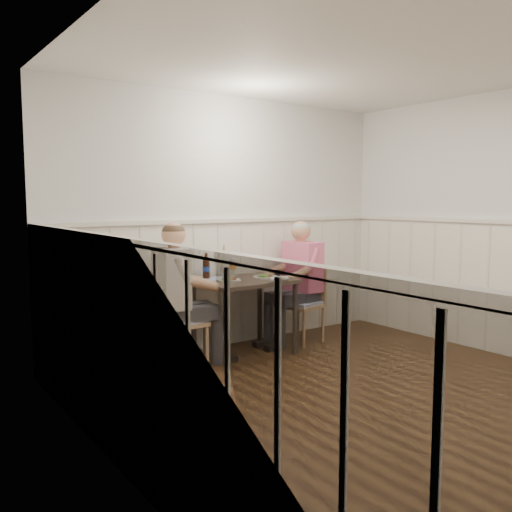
# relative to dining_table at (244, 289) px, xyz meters

# --- Properties ---
(ground_plane) EXTENTS (4.50, 4.50, 0.00)m
(ground_plane) POSITION_rel_dining_table_xyz_m (0.08, -1.84, -0.65)
(ground_plane) COLOR #422A19
(room_shell) EXTENTS (4.04, 4.54, 2.60)m
(room_shell) POSITION_rel_dining_table_xyz_m (0.08, -1.84, 0.87)
(room_shell) COLOR white
(room_shell) RESTS_ON ground
(wainscot) EXTENTS (4.00, 4.49, 1.34)m
(wainscot) POSITION_rel_dining_table_xyz_m (0.08, -1.15, 0.04)
(wainscot) COLOR white
(wainscot) RESTS_ON ground
(dining_table) EXTENTS (0.92, 0.70, 0.75)m
(dining_table) POSITION_rel_dining_table_xyz_m (0.00, 0.00, 0.00)
(dining_table) COLOR brown
(dining_table) RESTS_ON ground
(chair_right) EXTENTS (0.47, 0.47, 0.84)m
(chair_right) POSITION_rel_dining_table_xyz_m (0.78, -0.00, -0.20)
(chair_right) COLOR tan
(chair_right) RESTS_ON ground
(chair_left) EXTENTS (0.40, 0.40, 0.83)m
(chair_left) POSITION_rel_dining_table_xyz_m (-0.76, -0.01, -0.20)
(chair_left) COLOR tan
(chair_left) RESTS_ON ground
(man_in_pink) EXTENTS (0.63, 0.44, 1.33)m
(man_in_pink) POSITION_rel_dining_table_xyz_m (0.75, 0.04, -0.09)
(man_in_pink) COLOR #3F3F47
(man_in_pink) RESTS_ON ground
(diner_cream) EXTENTS (0.67, 0.46, 1.36)m
(diner_cream) POSITION_rel_dining_table_xyz_m (-0.76, -0.01, -0.08)
(diner_cream) COLOR #3F3F47
(diner_cream) RESTS_ON ground
(plate_man) EXTENTS (0.25, 0.25, 0.06)m
(plate_man) POSITION_rel_dining_table_xyz_m (0.23, -0.04, 0.12)
(plate_man) COLOR white
(plate_man) RESTS_ON dining_table
(plate_diner) EXTENTS (0.25, 0.25, 0.06)m
(plate_diner) POSITION_rel_dining_table_xyz_m (-0.19, -0.01, 0.12)
(plate_diner) COLOR white
(plate_diner) RESTS_ON dining_table
(beer_glass_a) EXTENTS (0.07, 0.07, 0.17)m
(beer_glass_a) POSITION_rel_dining_table_xyz_m (0.02, 0.26, 0.21)
(beer_glass_a) COLOR silver
(beer_glass_a) RESTS_ON dining_table
(beer_glass_b) EXTENTS (0.08, 0.08, 0.20)m
(beer_glass_b) POSITION_rel_dining_table_xyz_m (-0.04, 0.14, 0.23)
(beer_glass_b) COLOR silver
(beer_glass_b) RESTS_ON dining_table
(beer_bottle) EXTENTS (0.07, 0.07, 0.26)m
(beer_bottle) POSITION_rel_dining_table_xyz_m (-0.29, 0.24, 0.22)
(beer_bottle) COLOR black
(beer_bottle) RESTS_ON dining_table
(rolled_napkin) EXTENTS (0.21, 0.05, 0.05)m
(rolled_napkin) POSITION_rel_dining_table_xyz_m (0.19, -0.31, 0.12)
(rolled_napkin) COLOR white
(rolled_napkin) RESTS_ON dining_table
(grass_vase) EXTENTS (0.04, 0.04, 0.34)m
(grass_vase) POSITION_rel_dining_table_xyz_m (-0.07, 0.31, 0.26)
(grass_vase) COLOR silver
(grass_vase) RESTS_ON dining_table
(gingham_mat) EXTENTS (0.37, 0.32, 0.01)m
(gingham_mat) POSITION_rel_dining_table_xyz_m (-0.26, 0.19, 0.10)
(gingham_mat) COLOR #617EC2
(gingham_mat) RESTS_ON dining_table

